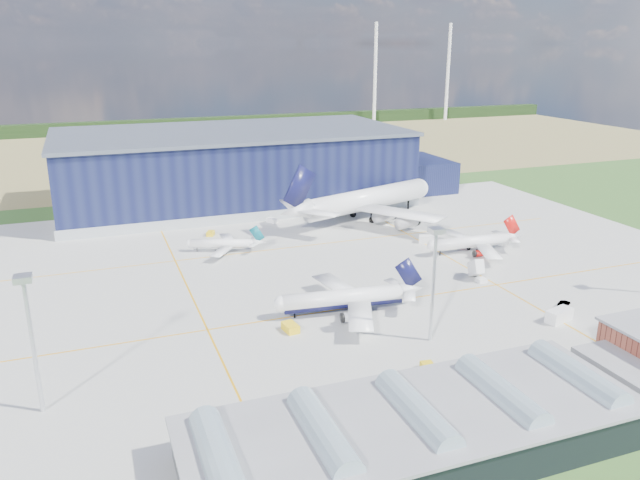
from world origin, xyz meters
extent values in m
plane|color=#325B22|center=(0.00, 0.00, 0.00)|extent=(600.00, 600.00, 0.00)
cube|color=#A3A39E|center=(0.00, 10.00, 0.03)|extent=(220.00, 160.00, 0.06)
cube|color=orange|center=(0.00, -10.00, 0.07)|extent=(180.00, 0.40, 0.02)
cube|color=orange|center=(0.00, 35.00, 0.07)|extent=(180.00, 0.40, 0.02)
cube|color=orange|center=(-30.00, 10.00, 0.07)|extent=(0.40, 120.00, 0.02)
cube|color=orange|center=(40.00, 10.00, 0.07)|extent=(0.40, 120.00, 0.02)
cube|color=olive|center=(0.00, 220.00, 0.00)|extent=(600.00, 220.00, 0.01)
cube|color=black|center=(0.00, 300.00, 4.00)|extent=(600.00, 8.00, 8.00)
cylinder|color=white|center=(150.00, 290.00, 35.00)|extent=(2.40, 2.40, 70.00)
cylinder|color=white|center=(210.00, 290.00, 35.00)|extent=(2.40, 2.40, 70.00)
cube|color=#101538|center=(0.00, 95.00, 12.50)|extent=(120.00, 60.00, 25.00)
cube|color=#99A1A7|center=(0.00, 95.00, 1.60)|extent=(121.00, 61.00, 3.20)
cube|color=#525968|center=(0.00, 95.00, 25.50)|extent=(122.00, 62.00, 1.20)
cube|color=#101538|center=(72.00, 90.00, 6.00)|extent=(24.00, 30.00, 12.00)
cube|color=black|center=(-10.00, -60.00, 3.00)|extent=(65.00, 22.00, 6.00)
cube|color=slate|center=(-10.00, -60.00, 6.20)|extent=(66.00, 23.00, 0.50)
cube|color=slate|center=(30.00, -60.00, 3.00)|extent=(10.00, 18.00, 6.00)
cylinder|color=#8CA3AE|center=(-38.00, -60.00, 6.40)|extent=(4.40, 18.00, 4.40)
cylinder|color=#8CA3AE|center=(-24.00, -60.00, 6.40)|extent=(4.40, 18.00, 4.40)
cylinder|color=#8CA3AE|center=(-10.00, -60.00, 6.40)|extent=(4.40, 18.00, 4.40)
cylinder|color=#8CA3AE|center=(4.00, -60.00, 6.40)|extent=(4.40, 18.00, 4.40)
cylinder|color=#8CA3AE|center=(18.00, -60.00, 6.40)|extent=(4.40, 18.00, 4.40)
cylinder|color=silver|center=(-60.00, -30.00, 11.00)|extent=(0.70, 0.70, 22.00)
cube|color=silver|center=(-60.00, -30.00, 22.50)|extent=(2.60, 2.60, 1.00)
cylinder|color=silver|center=(10.00, -30.00, 11.00)|extent=(0.70, 0.70, 22.00)
cube|color=silver|center=(10.00, -30.00, 22.50)|extent=(2.60, 2.60, 1.00)
cube|color=yellow|center=(-14.38, -16.52, 0.83)|extent=(2.98, 4.29, 1.66)
cube|color=yellow|center=(3.50, -40.49, 0.69)|extent=(2.55, 3.46, 1.38)
cube|color=white|center=(39.66, -31.88, 1.35)|extent=(6.69, 4.24, 2.70)
cube|color=white|center=(41.17, 24.83, 1.14)|extent=(5.46, 4.43, 2.28)
cube|color=yellow|center=(-16.56, 54.67, 0.69)|extent=(3.12, 3.70, 1.39)
cube|color=white|center=(5.05, 62.00, 0.72)|extent=(3.73, 4.00, 1.44)
cube|color=white|center=(9.00, -46.00, 1.30)|extent=(5.54, 2.86, 2.61)
cube|color=white|center=(37.60, -4.62, 1.77)|extent=(3.37, 5.87, 3.54)
imported|color=#99999E|center=(29.24, -48.00, 0.67)|extent=(4.20, 2.68, 1.33)
imported|color=#99999E|center=(46.32, -25.82, 0.62)|extent=(3.96, 2.58, 1.23)
camera|label=1|loc=(-49.33, -125.83, 55.58)|focal=35.00mm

